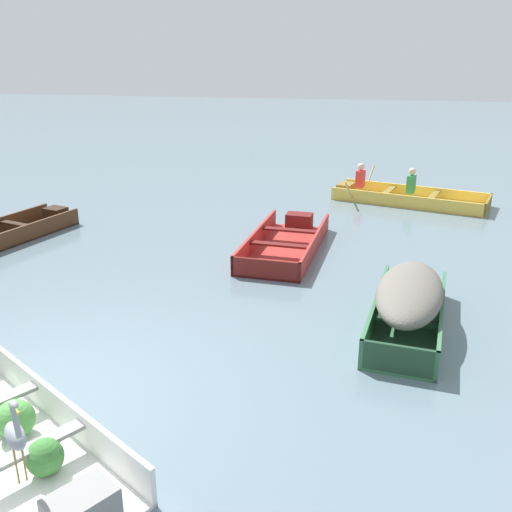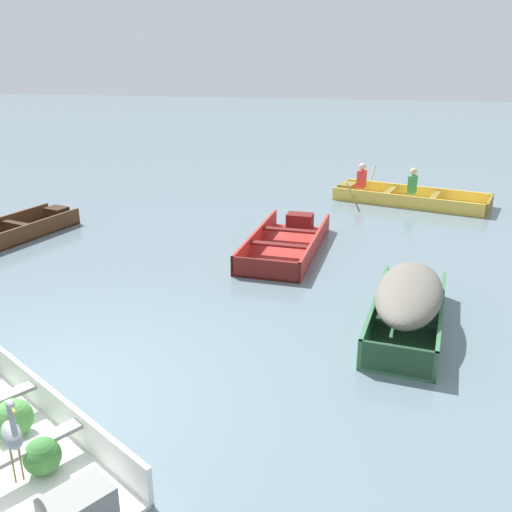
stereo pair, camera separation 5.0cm
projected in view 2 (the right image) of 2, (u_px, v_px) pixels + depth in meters
The scene contains 7 objects.
ground_plane at pixel (45, 394), 6.44m from camera, with size 80.00×80.00×0.00m, color slate.
dinghy_white_foreground at pixel (9, 439), 5.44m from camera, with size 3.29×2.70×0.44m.
skiff_dark_varnish_near_moored at pixel (3, 236), 11.47m from camera, with size 1.93×3.71×0.35m.
skiff_green_mid_moored at pixel (409, 298), 7.81m from camera, with size 1.28×2.75×0.77m.
skiff_red_far_moored at pixel (287, 242), 11.08m from camera, with size 1.44×3.19×0.36m.
rowboat_yellow_with_crew at pixel (402, 196), 14.39m from camera, with size 3.93×2.65×0.89m.
heron_on_dinghy at pixel (12, 433), 4.36m from camera, with size 0.39×0.37×0.84m.
Camera 2 is at (3.42, -4.94, 3.68)m, focal length 40.00 mm.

